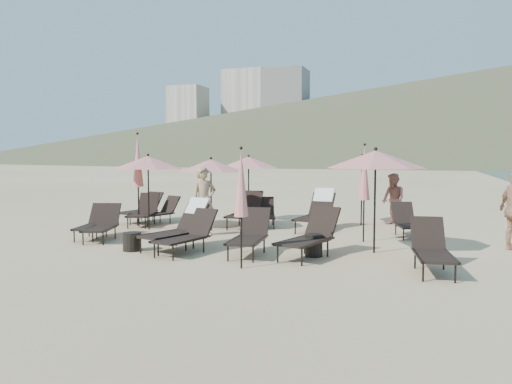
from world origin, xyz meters
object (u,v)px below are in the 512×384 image
(lounger_11, at_px, (407,221))
(umbrella_closed_2, at_px, (138,161))
(lounger_12, at_px, (250,234))
(umbrella_open_2, at_px, (376,159))
(lounger_3, at_px, (187,234))
(umbrella_open_3, at_px, (249,162))
(lounger_2, at_px, (179,225))
(side_table_1, at_px, (314,245))
(lounger_6, at_px, (142,208))
(umbrella_open_1, at_px, (211,166))
(lounger_13, at_px, (144,211))
(lounger_4, at_px, (310,235))
(lounger_5, at_px, (432,248))
(lounger_10, at_px, (317,211))
(umbrella_open_4, at_px, (362,162))
(umbrella_closed_0, at_px, (241,184))
(lounger_9, at_px, (265,213))
(lounger_1, at_px, (94,223))
(beachgoer_b, at_px, (393,200))
(lounger_0, at_px, (103,224))
(umbrella_closed_1, at_px, (364,173))
(beachgoer_a, at_px, (204,201))
(lounger_8, at_px, (245,211))
(side_table_0, at_px, (132,242))
(umbrella_open_0, at_px, (148,162))
(lounger_7, at_px, (160,211))

(lounger_11, xyz_separation_m, umbrella_closed_2, (-7.77, -0.78, 1.58))
(lounger_12, bearing_deg, umbrella_open_2, 17.27)
(lounger_3, bearing_deg, umbrella_open_3, 108.42)
(lounger_2, xyz_separation_m, side_table_1, (3.14, 0.11, -0.30))
(lounger_6, distance_m, umbrella_open_1, 3.41)
(lounger_13, relative_size, umbrella_closed_2, 0.63)
(lounger_11, bearing_deg, lounger_4, -131.83)
(lounger_5, distance_m, side_table_1, 2.48)
(lounger_13, bearing_deg, lounger_3, -62.99)
(lounger_10, bearing_deg, umbrella_open_4, 61.25)
(lounger_13, xyz_separation_m, umbrella_closed_0, (5.02, -4.62, 1.16))
(umbrella_open_1, bearing_deg, umbrella_open_2, -21.39)
(lounger_13, xyz_separation_m, umbrella_closed_2, (0.02, -0.33, 1.54))
(lounger_2, xyz_separation_m, umbrella_open_3, (-0.10, 4.88, 1.40))
(lounger_6, xyz_separation_m, lounger_9, (4.12, 0.41, -0.04))
(lounger_6, relative_size, umbrella_open_2, 0.75)
(umbrella_open_3, height_order, umbrella_closed_0, umbrella_closed_0)
(lounger_1, distance_m, beachgoer_b, 8.77)
(lounger_0, bearing_deg, umbrella_closed_1, -1.16)
(umbrella_closed_1, height_order, beachgoer_a, umbrella_closed_1)
(lounger_2, relative_size, lounger_11, 1.19)
(lounger_4, relative_size, lounger_8, 1.01)
(lounger_8, relative_size, side_table_0, 4.48)
(lounger_10, bearing_deg, side_table_0, -119.19)
(umbrella_open_0, bearing_deg, lounger_3, -46.42)
(beachgoer_a, bearing_deg, lounger_12, -88.81)
(umbrella_open_4, height_order, umbrella_closed_1, umbrella_closed_1)
(lounger_0, height_order, lounger_7, lounger_0)
(lounger_2, distance_m, lounger_8, 3.84)
(lounger_9, bearing_deg, beachgoer_b, 1.23)
(lounger_6, xyz_separation_m, umbrella_open_3, (3.32, 1.08, 1.49))
(side_table_0, relative_size, beachgoer_a, 0.23)
(lounger_13, bearing_deg, umbrella_open_2, -32.84)
(umbrella_open_1, bearing_deg, lounger_4, -38.40)
(umbrella_open_0, bearing_deg, beachgoer_a, -13.59)
(beachgoer_a, bearing_deg, lounger_2, -125.78)
(umbrella_closed_1, xyz_separation_m, beachgoer_b, (0.48, 3.29, -0.90))
(lounger_1, distance_m, lounger_6, 3.28)
(umbrella_open_1, distance_m, umbrella_open_2, 5.15)
(side_table_0, bearing_deg, lounger_0, 146.82)
(lounger_9, distance_m, umbrella_open_3, 1.86)
(lounger_5, bearing_deg, umbrella_closed_1, 109.86)
(lounger_3, height_order, umbrella_open_2, umbrella_open_2)
(lounger_8, bearing_deg, side_table_0, -106.64)
(lounger_12, bearing_deg, lounger_7, 133.51)
(lounger_0, xyz_separation_m, umbrella_open_4, (5.82, 5.05, 1.54))
(lounger_5, distance_m, lounger_10, 5.49)
(lounger_8, xyz_separation_m, umbrella_closed_2, (-3.08, -1.02, 1.49))
(lounger_3, xyz_separation_m, umbrella_closed_0, (1.65, -0.98, 1.17))
(lounger_8, xyz_separation_m, umbrella_open_2, (4.13, -2.90, 1.56))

